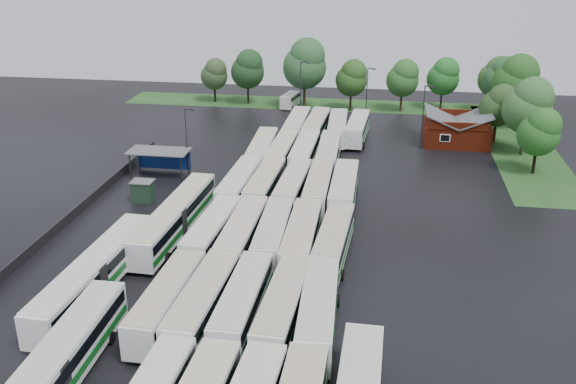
# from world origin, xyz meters

# --- Properties ---
(ground) EXTENTS (160.00, 160.00, 0.00)m
(ground) POSITION_xyz_m (0.00, 0.00, 0.00)
(ground) COLOR black
(ground) RESTS_ON ground
(brick_building) EXTENTS (10.07, 8.60, 5.39)m
(brick_building) POSITION_xyz_m (24.00, 42.77, 1.87)
(brick_building) COLOR maroon
(brick_building) RESTS_ON ground
(wash_shed) EXTENTS (8.20, 4.20, 3.58)m
(wash_shed) POSITION_xyz_m (-17.20, 22.02, 2.99)
(wash_shed) COLOR #2D2D30
(wash_shed) RESTS_ON ground
(utility_hut) EXTENTS (2.70, 2.20, 2.62)m
(utility_hut) POSITION_xyz_m (-16.20, 12.60, 1.32)
(utility_hut) COLOR black
(utility_hut) RESTS_ON ground
(grass_strip_north) EXTENTS (80.00, 10.00, 0.01)m
(grass_strip_north) POSITION_xyz_m (2.00, 64.80, 0.01)
(grass_strip_north) COLOR #20491A
(grass_strip_north) RESTS_ON ground
(grass_strip_east) EXTENTS (10.00, 50.00, 0.01)m
(grass_strip_east) POSITION_xyz_m (34.00, 42.80, 0.01)
(grass_strip_east) COLOR #20491A
(grass_strip_east) RESTS_ON ground
(west_fence) EXTENTS (0.10, 50.00, 1.20)m
(west_fence) POSITION_xyz_m (-22.20, 8.00, 0.60)
(west_fence) COLOR #2D2D30
(west_fence) RESTS_ON ground
(bus_r1c0) EXTENTS (3.09, 13.09, 3.63)m
(bus_r1c0) POSITION_xyz_m (-4.45, -12.71, 1.99)
(bus_r1c0) COLOR white
(bus_r1c0) RESTS_ON ground
(bus_r1c1) EXTENTS (3.35, 13.58, 3.75)m
(bus_r1c1) POSITION_xyz_m (-1.33, -12.55, 2.06)
(bus_r1c1) COLOR white
(bus_r1c1) RESTS_ON ground
(bus_r1c2) EXTENTS (2.90, 13.08, 3.63)m
(bus_r1c2) POSITION_xyz_m (1.89, -12.08, 2.00)
(bus_r1c2) COLOR white
(bus_r1c2) RESTS_ON ground
(bus_r1c3) EXTENTS (3.22, 13.21, 3.65)m
(bus_r1c3) POSITION_xyz_m (5.35, -12.20, 2.01)
(bus_r1c3) COLOR white
(bus_r1c3) RESTS_ON ground
(bus_r1c4) EXTENTS (3.42, 13.50, 3.73)m
(bus_r1c4) POSITION_xyz_m (8.30, -12.36, 2.05)
(bus_r1c4) COLOR white
(bus_r1c4) RESTS_ON ground
(bus_r2c0) EXTENTS (3.41, 13.19, 3.64)m
(bus_r2c0) POSITION_xyz_m (-4.21, 1.15, 2.00)
(bus_r2c0) COLOR white
(bus_r2c0) RESTS_ON ground
(bus_r2c1) EXTENTS (2.88, 13.30, 3.70)m
(bus_r2c1) POSITION_xyz_m (-1.05, 1.11, 2.03)
(bus_r2c1) COLOR white
(bus_r2c1) RESTS_ON ground
(bus_r2c2) EXTENTS (3.23, 13.16, 3.64)m
(bus_r2c2) POSITION_xyz_m (2.10, 1.34, 2.00)
(bus_r2c2) COLOR white
(bus_r2c2) RESTS_ON ground
(bus_r2c3) EXTENTS (3.05, 13.57, 3.77)m
(bus_r2c3) POSITION_xyz_m (5.12, 0.86, 2.07)
(bus_r2c3) COLOR white
(bus_r2c3) RESTS_ON ground
(bus_r2c4) EXTENTS (3.37, 13.07, 3.60)m
(bus_r2c4) POSITION_xyz_m (8.38, 0.90, 1.98)
(bus_r2c4) COLOR white
(bus_r2c4) RESTS_ON ground
(bus_r3c0) EXTENTS (3.22, 13.39, 3.71)m
(bus_r3c0) POSITION_xyz_m (-4.40, 14.62, 2.04)
(bus_r3c0) COLOR white
(bus_r3c0) RESTS_ON ground
(bus_r3c1) EXTENTS (3.10, 13.02, 3.60)m
(bus_r3c1) POSITION_xyz_m (-1.36, 15.11, 1.98)
(bus_r3c1) COLOR white
(bus_r3c1) RESTS_ON ground
(bus_r3c2) EXTENTS (3.10, 12.96, 3.59)m
(bus_r3c2) POSITION_xyz_m (2.14, 15.09, 1.97)
(bus_r3c2) COLOR white
(bus_r3c2) RESTS_ON ground
(bus_r3c3) EXTENTS (2.97, 13.10, 3.63)m
(bus_r3c3) POSITION_xyz_m (5.27, 15.07, 2.00)
(bus_r3c3) COLOR white
(bus_r3c3) RESTS_ON ground
(bus_r3c4) EXTENTS (2.93, 13.53, 3.76)m
(bus_r3c4) POSITION_xyz_m (8.37, 14.89, 2.07)
(bus_r3c4) COLOR white
(bus_r3c4) RESTS_ON ground
(bus_r4c0) EXTENTS (3.35, 13.41, 3.70)m
(bus_r4c0) POSITION_xyz_m (-4.29, 28.49, 2.04)
(bus_r4c0) COLOR white
(bus_r4c0) RESTS_ON ground
(bus_r4c1) EXTENTS (2.96, 12.88, 3.57)m
(bus_r4c1) POSITION_xyz_m (-1.37, 28.65, 1.96)
(bus_r4c1) COLOR white
(bus_r4c1) RESTS_ON ground
(bus_r4c2) EXTENTS (2.94, 13.36, 3.71)m
(bus_r4c2) POSITION_xyz_m (1.86, 28.19, 2.04)
(bus_r4c2) COLOR white
(bus_r4c2) RESTS_ON ground
(bus_r4c3) EXTENTS (3.07, 13.21, 3.66)m
(bus_r4c3) POSITION_xyz_m (5.23, 28.45, 2.01)
(bus_r4c3) COLOR white
(bus_r4c3) RESTS_ON ground
(bus_r5c1) EXTENTS (2.82, 13.17, 3.67)m
(bus_r5c1) POSITION_xyz_m (-1.21, 42.09, 2.02)
(bus_r5c1) COLOR white
(bus_r5c1) RESTS_ON ground
(bus_r5c2) EXTENTS (3.29, 13.27, 3.67)m
(bus_r5c2) POSITION_xyz_m (1.94, 42.14, 2.02)
(bus_r5c2) COLOR white
(bus_r5c2) RESTS_ON ground
(bus_r5c3) EXTENTS (3.30, 13.18, 3.64)m
(bus_r5c3) POSITION_xyz_m (5.40, 41.71, 2.00)
(bus_r5c3) COLOR white
(bus_r5c3) RESTS_ON ground
(bus_r5c4) EXTENTS (3.39, 13.03, 3.59)m
(bus_r5c4) POSITION_xyz_m (8.55, 42.07, 1.98)
(bus_r5c4) COLOR white
(bus_r5c4) RESTS_ON ground
(artic_bus_west_a) EXTENTS (3.12, 20.07, 3.72)m
(artic_bus_west_a) POSITION_xyz_m (-9.22, -22.93, 2.06)
(artic_bus_west_a) COLOR white
(artic_bus_west_a) RESTS_ON ground
(artic_bus_west_b) EXTENTS (3.65, 20.02, 3.70)m
(artic_bus_west_b) POSITION_xyz_m (-9.18, 3.93, 2.05)
(artic_bus_west_b) COLOR white
(artic_bus_west_b) RESTS_ON ground
(artic_bus_west_c) EXTENTS (3.69, 20.15, 3.72)m
(artic_bus_west_c) POSITION_xyz_m (-12.44, -9.28, 2.06)
(artic_bus_west_c) COLOR white
(artic_bus_west_c) RESTS_ON ground
(minibus) EXTENTS (3.18, 6.24, 2.60)m
(minibus) POSITION_xyz_m (-5.29, 61.65, 1.44)
(minibus) COLOR silver
(minibus) RESTS_ON ground
(tree_north_0) EXTENTS (5.25, 5.25, 8.69)m
(tree_north_0) POSITION_xyz_m (-20.44, 63.45, 5.59)
(tree_north_0) COLOR black
(tree_north_0) RESTS_ON ground
(tree_north_1) EXTENTS (6.43, 6.43, 10.65)m
(tree_north_1) POSITION_xyz_m (-13.64, 62.95, 6.85)
(tree_north_1) COLOR black
(tree_north_1) RESTS_ON ground
(tree_north_2) EXTENTS (8.09, 8.09, 13.40)m
(tree_north_2) POSITION_xyz_m (-2.30, 60.79, 8.62)
(tree_north_2) COLOR #382917
(tree_north_2) RESTS_ON ground
(tree_north_3) EXTENTS (5.86, 5.86, 9.71)m
(tree_north_3) POSITION_xyz_m (6.42, 60.70, 6.25)
(tree_north_3) COLOR black
(tree_north_3) RESTS_ON ground
(tree_north_4) EXTENTS (5.94, 5.94, 9.84)m
(tree_north_4) POSITION_xyz_m (15.75, 61.68, 6.33)
(tree_north_4) COLOR #382716
(tree_north_4) RESTS_ON ground
(tree_north_5) EXTENTS (6.00, 6.00, 9.95)m
(tree_north_5) POSITION_xyz_m (23.19, 64.02, 6.40)
(tree_north_5) COLOR #302313
(tree_north_5) RESTS_ON ground
(tree_north_6) EXTENTS (6.38, 6.38, 10.57)m
(tree_north_6) POSITION_xyz_m (32.50, 63.08, 6.80)
(tree_north_6) COLOR black
(tree_north_6) RESTS_ON ground
(tree_east_0) EXTENTS (5.68, 5.68, 9.40)m
(tree_east_0) POSITION_xyz_m (33.57, 30.12, 6.05)
(tree_east_0) COLOR black
(tree_east_0) RESTS_ON ground
(tree_east_1) EXTENTS (7.16, 7.16, 11.86)m
(tree_east_1) POSITION_xyz_m (33.45, 38.41, 7.63)
(tree_east_1) COLOR black
(tree_east_1) RESTS_ON ground
(tree_east_2) EXTENTS (5.76, 5.73, 9.49)m
(tree_east_2) POSITION_xyz_m (30.25, 44.05, 6.10)
(tree_east_2) COLOR #361F12
(tree_east_2) RESTS_ON ground
(tree_east_3) EXTENTS (7.66, 7.66, 12.69)m
(tree_east_3) POSITION_xyz_m (34.13, 53.23, 8.16)
(tree_east_3) COLOR black
(tree_east_3) RESTS_ON ground
(tree_east_4) EXTENTS (6.72, 6.72, 11.12)m
(tree_east_4) POSITION_xyz_m (32.98, 59.59, 7.15)
(tree_east_4) COLOR black
(tree_east_4) RESTS_ON ground
(lamp_post_ne) EXTENTS (1.53, 0.30, 9.92)m
(lamp_post_ne) POSITION_xyz_m (18.57, 39.00, 5.76)
(lamp_post_ne) COLOR #2D2D30
(lamp_post_ne) RESTS_ON ground
(lamp_post_nw) EXTENTS (1.40, 0.27, 9.11)m
(lamp_post_nw) POSITION_xyz_m (-13.61, 23.31, 5.29)
(lamp_post_nw) COLOR #2D2D30
(lamp_post_nw) RESTS_ON ground
(lamp_post_back_w) EXTENTS (1.57, 0.31, 10.21)m
(lamp_post_back_w) POSITION_xyz_m (-2.09, 53.64, 5.93)
(lamp_post_back_w) COLOR #2D2D30
(lamp_post_back_w) RESTS_ON ground
(lamp_post_back_e) EXTENTS (1.45, 0.28, 9.44)m
(lamp_post_back_e) POSITION_xyz_m (9.54, 53.87, 5.48)
(lamp_post_back_e) COLOR #2D2D30
(lamp_post_back_e) RESTS_ON ground
(puddle_0) EXTENTS (4.75, 4.75, 0.01)m
(puddle_0) POSITION_xyz_m (0.16, -17.23, 0.00)
(puddle_0) COLOR black
(puddle_0) RESTS_ON ground
(puddle_2) EXTENTS (7.53, 7.53, 0.01)m
(puddle_2) POSITION_xyz_m (-9.98, -0.77, 0.00)
(puddle_2) COLOR black
(puddle_2) RESTS_ON ground
(puddle_3) EXTENTS (2.83, 2.83, 0.01)m
(puddle_3) POSITION_xyz_m (6.57, -4.88, 0.00)
(puddle_3) COLOR black
(puddle_3) RESTS_ON ground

